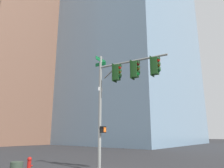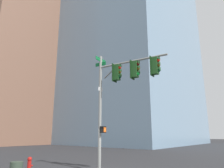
% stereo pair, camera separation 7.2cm
% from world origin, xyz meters
% --- Properties ---
extents(signal_pole_assembly, '(1.32, 4.94, 7.33)m').
position_xyz_m(signal_pole_assembly, '(0.49, -1.52, 5.20)').
color(signal_pole_assembly, gray).
rests_on(signal_pole_assembly, ground_plane).
extents(fire_hydrant, '(0.34, 0.26, 0.87)m').
position_xyz_m(fire_hydrant, '(-2.56, 3.07, 0.47)').
color(fire_hydrant, red).
rests_on(fire_hydrant, ground_plane).
extents(building_brick_nearside, '(25.17, 16.97, 38.08)m').
position_xyz_m(building_brick_nearside, '(33.97, 26.11, 19.04)').
color(building_brick_nearside, '#4C3328').
rests_on(building_brick_nearside, ground_plane).
extents(building_brick_midblock, '(21.83, 14.73, 48.06)m').
position_xyz_m(building_brick_midblock, '(15.48, 38.35, 24.03)').
color(building_brick_midblock, '#845B47').
rests_on(building_brick_midblock, ground_plane).
extents(building_brick_farside, '(22.17, 17.42, 47.01)m').
position_xyz_m(building_brick_farside, '(46.03, 47.34, 23.50)').
color(building_brick_farside, brown).
rests_on(building_brick_farside, ground_plane).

